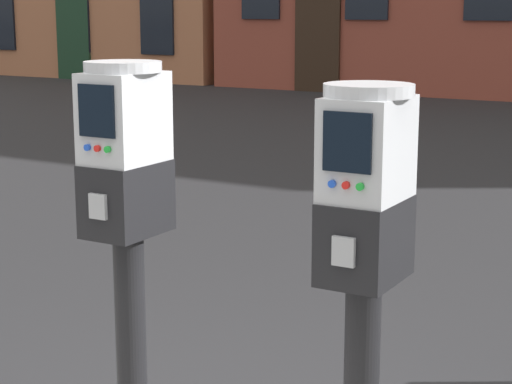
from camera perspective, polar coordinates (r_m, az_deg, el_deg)
parking_meter_near_kerb at (r=2.57m, az=-8.26°, el=-1.34°), size 0.22×0.25×1.38m
parking_meter_twin_adjacent at (r=2.19m, az=6.96°, el=-4.10°), size 0.22×0.25×1.35m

